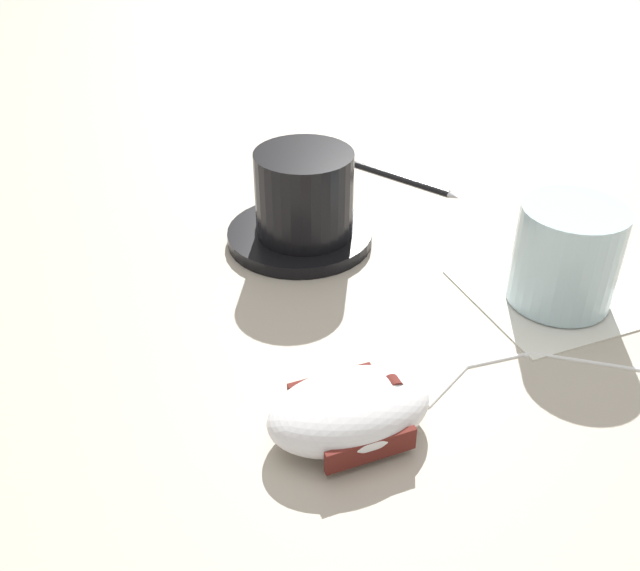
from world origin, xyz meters
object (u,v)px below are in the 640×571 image
at_px(saucer, 300,235).
at_px(computer_mouse, 350,410).
at_px(pen, 397,175).
at_px(coffee_cup, 303,193).
at_px(drinking_glass, 566,255).

bearing_deg(saucer, computer_mouse, -123.70).
height_order(saucer, pen, saucer).
bearing_deg(coffee_cup, pen, 11.69).
relative_size(coffee_cup, computer_mouse, 0.96).
xyz_separation_m(coffee_cup, computer_mouse, (-0.13, -0.19, -0.03)).
xyz_separation_m(saucer, pen, (0.16, 0.03, -0.00)).
height_order(saucer, computer_mouse, computer_mouse).
bearing_deg(saucer, drinking_glass, -67.10).
bearing_deg(computer_mouse, drinking_glass, -2.50).
relative_size(drinking_glass, pen, 0.54).
bearing_deg(pen, drinking_glass, -107.18).
relative_size(coffee_cup, drinking_glass, 1.47).
height_order(saucer, drinking_glass, drinking_glass).
distance_m(coffee_cup, drinking_glass, 0.22).
xyz_separation_m(coffee_cup, pen, (0.16, 0.03, -0.04)).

